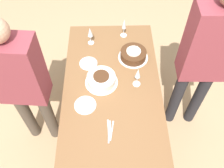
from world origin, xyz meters
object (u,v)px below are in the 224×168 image
Objects in this scene: wine_glass_near at (124,25)px; cake_center_white at (101,79)px; wine_glass_extra at (138,74)px; cake_front_chocolate at (133,55)px; person_cutting at (206,56)px; wine_glass_far at (90,33)px; person_watching at (21,82)px.

cake_center_white is at bearing 159.28° from wine_glass_near.
wine_glass_near is 0.63m from wine_glass_extra.
wine_glass_near is at bearing 7.70° from wine_glass_extra.
wine_glass_extra is (-0.32, -0.01, 0.10)m from cake_front_chocolate.
person_cutting reaches higher than wine_glass_extra.
wine_glass_near is at bearing -20.72° from cake_center_white.
person_watching is (-0.61, 0.53, 0.05)m from wine_glass_far.
person_cutting reaches higher than wine_glass_near.
wine_glass_far is at bearing 12.16° from cake_center_white.
person_watching reaches higher than cake_center_white.
cake_center_white is 0.17× the size of person_cutting.
person_cutting is (0.06, -0.55, 0.14)m from wine_glass_extra.
cake_front_chocolate is 0.47m from wine_glass_far.
wine_glass_far is (-0.10, 0.33, -0.00)m from wine_glass_near.
wine_glass_extra is 0.95m from person_watching.
person_watching is at bearing 113.26° from cake_front_chocolate.
wine_glass_extra is (-0.03, -0.31, 0.10)m from cake_center_white.
person_cutting is (-0.46, -0.96, 0.15)m from wine_glass_far.
person_watching is (-0.11, 0.64, 0.14)m from cake_center_white.
wine_glass_near is (0.31, 0.08, 0.10)m from cake_front_chocolate.
cake_front_chocolate is at bearing -22.83° from person_cutting.
cake_center_white is 0.66m from person_watching.
person_cutting is 1.10× the size of person_watching.
cake_front_chocolate is 1.48× the size of wine_glass_far.
wine_glass_near is at bearing -73.13° from wine_glass_far.
person_cutting is at bearing -83.35° from wine_glass_extra.
person_watching is (-0.40, 0.94, 0.14)m from cake_front_chocolate.
wine_glass_far is 0.12× the size of person_watching.
wine_glass_far is 0.11× the size of person_cutting.
wine_glass_near is 1.12m from person_watching.
wine_glass_far reaches higher than cake_center_white.
person_cutting reaches higher than cake_center_white.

